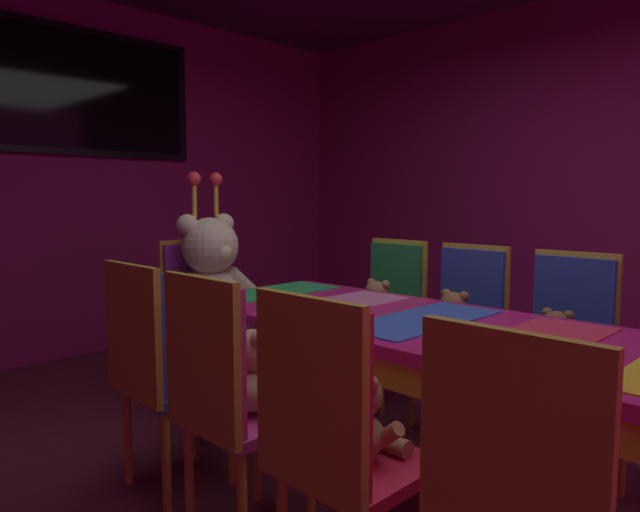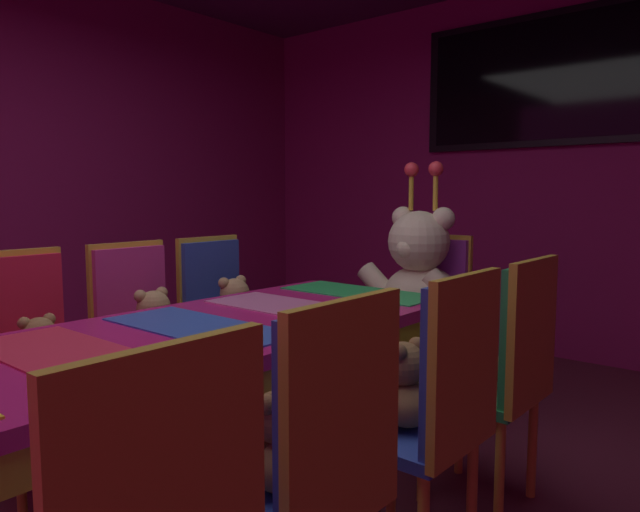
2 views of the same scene
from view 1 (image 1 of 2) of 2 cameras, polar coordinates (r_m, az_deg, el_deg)
name	(u,v)px [view 1 (image 1 of 2)]	position (r m, az deg, el deg)	size (l,w,h in m)	color
ground_plane	(420,490)	(2.70, 9.85, -21.84)	(7.90, 7.90, 0.00)	#591E33
wall_back	(89,178)	(4.96, -21.93, 7.18)	(5.20, 0.12, 2.80)	#8C1959
wall_right	(633,176)	(4.77, 28.57, 6.97)	(0.12, 6.40, 2.80)	#8C1959
banquet_table	(422,340)	(2.46, 10.11, -8.23)	(0.90, 2.31, 0.75)	#C61E72
chair_left_0	(523,501)	(1.42, 19.46, -21.88)	(0.42, 0.41, 0.98)	red
teddy_left_0	(550,489)	(1.55, 21.84, -20.61)	(0.21, 0.28, 0.26)	brown
chair_left_1	(328,428)	(1.70, 0.84, -16.66)	(0.42, 0.41, 0.98)	red
teddy_left_1	(361,421)	(1.81, 4.11, -16.01)	(0.22, 0.29, 0.27)	#9E7247
chair_left_2	(221,384)	(2.09, -9.80, -12.40)	(0.42, 0.41, 0.98)	#CC338C
teddy_left_2	(254,376)	(2.18, -6.60, -11.69)	(0.26, 0.34, 0.32)	tan
chair_left_3	(151,356)	(2.51, -16.38, -9.48)	(0.42, 0.41, 0.98)	#2D47B2
teddy_left_3	(182,349)	(2.58, -13.49, -8.99)	(0.26, 0.34, 0.32)	tan
chair_right_1	(568,333)	(3.05, 23.32, -7.00)	(0.42, 0.41, 0.98)	#2D47B2
teddy_right_1	(555,342)	(2.92, 22.26, -7.94)	(0.22, 0.29, 0.27)	brown
chair_right_2	(466,315)	(3.31, 14.31, -5.71)	(0.42, 0.41, 0.98)	#2D47B2
teddy_right_2	(452,321)	(3.19, 12.97, -6.34)	(0.24, 0.31, 0.29)	olive
chair_right_3	(391,303)	(3.60, 7.03, -4.62)	(0.42, 0.41, 0.98)	#268C4C
teddy_right_3	(376,308)	(3.49, 5.56, -5.12)	(0.24, 0.31, 0.30)	#9E7247
throne_chair	(196,302)	(3.69, -12.17, -4.46)	(0.41, 0.42, 0.98)	purple
king_teddy_bear	(212,279)	(3.52, -10.70, -2.25)	(0.73, 0.57, 0.94)	beige
wall_tv	(91,93)	(4.94, -21.79, 14.78)	(1.66, 0.06, 0.96)	black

